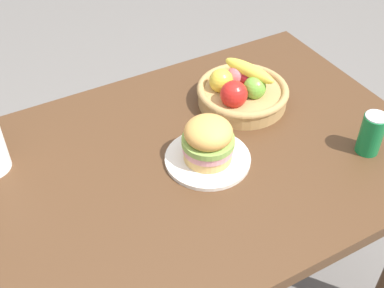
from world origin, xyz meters
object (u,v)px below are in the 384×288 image
Objects in this scene: fruit_basket at (242,91)px; sandwich at (208,140)px; plate at (208,159)px; soda_can at (371,134)px.

sandwich is at bearing -141.82° from fruit_basket.
fruit_basket is at bearing 38.18° from plate.
fruit_basket is (-0.19, 0.36, -0.01)m from soda_can.
soda_can is 0.41m from fruit_basket.
plate is 1.65× the size of sandwich.
soda_can is (0.42, -0.18, -0.01)m from sandwich.
sandwich reaches higher than soda_can.
fruit_basket is (0.23, 0.18, -0.03)m from sandwich.
plate is 1.91× the size of soda_can.
fruit_basket reaches higher than soda_can.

